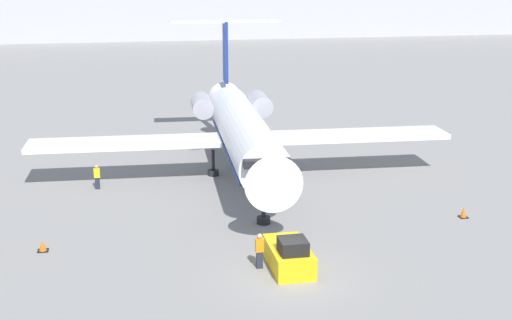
% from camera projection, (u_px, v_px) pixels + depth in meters
% --- Properties ---
extents(ground_plane, '(600.00, 600.00, 0.00)m').
position_uv_depth(ground_plane, '(291.00, 277.00, 34.62)').
color(ground_plane, gray).
extents(terminal_building, '(180.00, 16.80, 13.14)m').
position_uv_depth(terminal_building, '(153.00, 5.00, 146.46)').
color(terminal_building, '#B2B2B7').
rests_on(terminal_building, ground).
extents(airplane_main, '(29.77, 25.55, 10.24)m').
position_uv_depth(airplane_main, '(243.00, 129.00, 50.04)').
color(airplane_main, white).
rests_on(airplane_main, ground).
extents(pushback_tug, '(1.91, 3.90, 1.83)m').
position_uv_depth(pushback_tug, '(289.00, 255.00, 35.51)').
color(pushback_tug, yellow).
rests_on(pushback_tug, ground).
extents(worker_near_tug, '(0.40, 0.26, 1.84)m').
position_uv_depth(worker_near_tug, '(260.00, 250.00, 35.38)').
color(worker_near_tug, '#232838').
rests_on(worker_near_tug, ground).
extents(worker_by_wing, '(0.40, 0.24, 1.69)m').
position_uv_depth(worker_by_wing, '(97.00, 176.00, 47.97)').
color(worker_by_wing, '#232838').
rests_on(worker_by_wing, ground).
extents(traffic_cone_left, '(0.57, 0.57, 0.61)m').
position_uv_depth(traffic_cone_left, '(43.00, 246.00, 37.68)').
color(traffic_cone_left, black).
rests_on(traffic_cone_left, ground).
extents(traffic_cone_right, '(0.53, 0.53, 0.66)m').
position_uv_depth(traffic_cone_right, '(464.00, 213.00, 42.68)').
color(traffic_cone_right, black).
rests_on(traffic_cone_right, ground).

